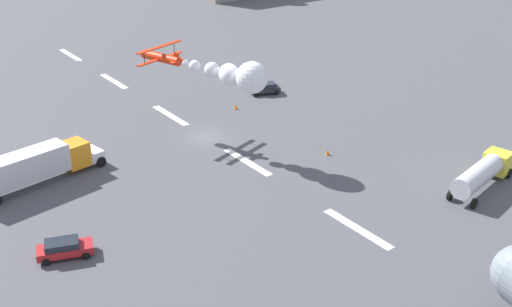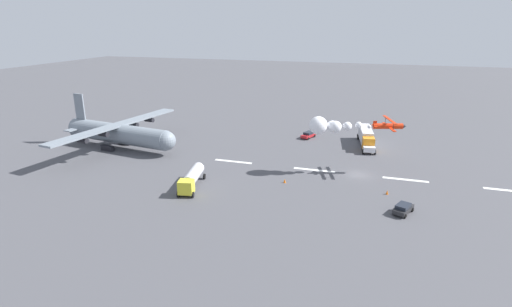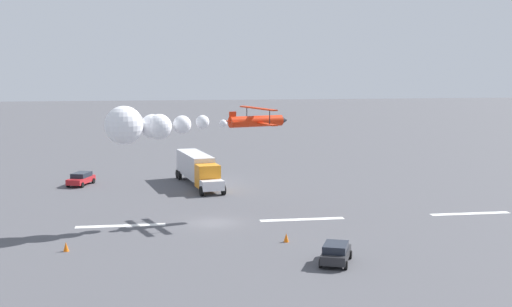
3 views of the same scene
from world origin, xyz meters
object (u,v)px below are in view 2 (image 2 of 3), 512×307
(traffic_cone_far, at_px, (285,181))
(fuel_tanker_truck, at_px, (192,178))
(followme_car_yellow, at_px, (308,135))
(stunt_biplane_red, at_px, (333,126))
(cargo_transport_plane, at_px, (123,133))
(traffic_cone_near, at_px, (387,192))
(semi_truck_orange, at_px, (366,136))
(airport_staff_sedan, at_px, (403,208))

(traffic_cone_far, bearing_deg, fuel_tanker_truck, 25.30)
(fuel_tanker_truck, distance_m, followme_car_yellow, 39.88)
(stunt_biplane_red, bearing_deg, fuel_tanker_truck, 34.37)
(cargo_transport_plane, distance_m, followme_car_yellow, 43.88)
(traffic_cone_near, bearing_deg, cargo_transport_plane, -8.75)
(cargo_transport_plane, xyz_separation_m, followme_car_yellow, (-38.06, -21.65, -2.75))
(stunt_biplane_red, distance_m, fuel_tanker_truck, 27.45)
(cargo_transport_plane, relative_size, followme_car_yellow, 7.71)
(semi_truck_orange, height_order, airport_staff_sedan, semi_truck_orange)
(stunt_biplane_red, relative_size, semi_truck_orange, 1.22)
(stunt_biplane_red, bearing_deg, traffic_cone_far, 48.40)
(cargo_transport_plane, xyz_separation_m, stunt_biplane_red, (-46.63, 1.02, 5.53))
(traffic_cone_near, bearing_deg, airport_staff_sedan, 109.43)
(cargo_transport_plane, relative_size, semi_truck_orange, 2.62)
(stunt_biplane_red, relative_size, traffic_cone_far, 23.11)
(stunt_biplane_red, bearing_deg, traffic_cone_near, 143.35)
(stunt_biplane_red, height_order, traffic_cone_near, stunt_biplane_red)
(semi_truck_orange, height_order, followme_car_yellow, semi_truck_orange)
(stunt_biplane_red, distance_m, traffic_cone_near, 15.67)
(fuel_tanker_truck, relative_size, traffic_cone_near, 13.28)
(cargo_transport_plane, relative_size, traffic_cone_near, 49.59)
(cargo_transport_plane, distance_m, traffic_cone_near, 57.83)
(cargo_transport_plane, height_order, traffic_cone_far, cargo_transport_plane)
(followme_car_yellow, distance_m, traffic_cone_far, 30.65)
(cargo_transport_plane, bearing_deg, traffic_cone_near, 171.25)
(stunt_biplane_red, xyz_separation_m, semi_truck_orange, (-5.30, -20.39, -6.98))
(traffic_cone_far, bearing_deg, semi_truck_orange, -113.55)
(traffic_cone_far, bearing_deg, followme_car_yellow, -87.17)
(traffic_cone_near, distance_m, traffic_cone_far, 17.49)
(followme_car_yellow, distance_m, traffic_cone_near, 35.89)
(traffic_cone_near, xyz_separation_m, traffic_cone_far, (17.49, 0.17, 0.00))
(fuel_tanker_truck, relative_size, airport_staff_sedan, 2.23)
(fuel_tanker_truck, bearing_deg, stunt_biplane_red, -145.63)
(fuel_tanker_truck, height_order, airport_staff_sedan, fuel_tanker_truck)
(traffic_cone_near, bearing_deg, traffic_cone_far, 0.57)
(followme_car_yellow, height_order, traffic_cone_near, followme_car_yellow)
(fuel_tanker_truck, bearing_deg, followme_car_yellow, -109.43)
(airport_staff_sedan, relative_size, traffic_cone_far, 5.96)
(airport_staff_sedan, height_order, traffic_cone_far, airport_staff_sedan)
(cargo_transport_plane, relative_size, stunt_biplane_red, 2.15)
(airport_staff_sedan, bearing_deg, stunt_biplane_red, -48.44)
(semi_truck_orange, distance_m, followme_car_yellow, 14.11)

